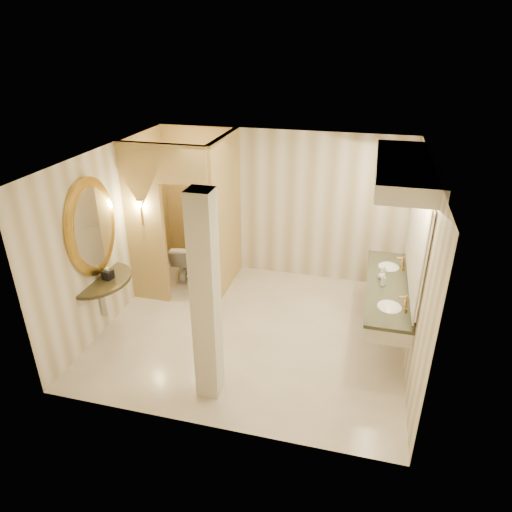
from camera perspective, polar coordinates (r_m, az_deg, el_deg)
The scene contains 16 objects.
floor at distance 7.18m, azimuth -0.42°, elevation -9.21°, with size 4.50×4.50×0.00m, color white.
ceiling at distance 6.04m, azimuth -0.51°, elevation 12.20°, with size 4.50×4.50×0.00m, color white.
wall_back at distance 8.30m, azimuth 3.07°, elevation 6.32°, with size 4.50×0.02×2.70m, color silver.
wall_front at distance 4.85m, azimuth -6.55°, elevation -9.33°, with size 4.50×0.02×2.70m, color silver.
wall_left at distance 7.35m, azimuth -17.70°, elevation 2.40°, with size 0.02×4.00×2.70m, color silver.
wall_right at distance 6.37m, azimuth 19.54°, elevation -1.62°, with size 0.02×4.00×2.70m, color silver.
toilet_closet at distance 7.65m, azimuth -6.90°, elevation 4.70°, with size 1.50×1.55×2.70m.
wall_sconce at distance 7.40m, azimuth -14.26°, elevation 6.19°, with size 0.14×0.14×0.42m.
vanity at distance 6.56m, azimuth 17.37°, elevation 2.23°, with size 0.75×2.42×2.09m.
console_shelf at distance 6.95m, azimuth -19.50°, elevation 0.75°, with size 1.11×1.11×2.00m.
pillar at distance 5.36m, azimuth -6.29°, elevation -5.57°, with size 0.29×0.29×2.70m, color beige.
tissue_box at distance 7.08m, azimuth -18.04°, elevation -2.21°, with size 0.14×0.14×0.14m, color black.
toilet at distance 8.58m, azimuth -8.94°, elevation -0.58°, with size 0.39×0.68×0.69m, color white.
soap_bottle_a at distance 7.14m, azimuth 15.69°, elevation -1.62°, with size 0.06×0.06×0.14m, color beige.
soap_bottle_b at distance 6.99m, azimuth 15.41°, elevation -2.26°, with size 0.10×0.10×0.13m, color silver.
soap_bottle_c at distance 6.79m, azimuth 15.62°, elevation -2.87°, with size 0.07×0.07×0.19m, color #C6B28C.
Camera 1 is at (1.50, -5.67, 4.14)m, focal length 32.00 mm.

